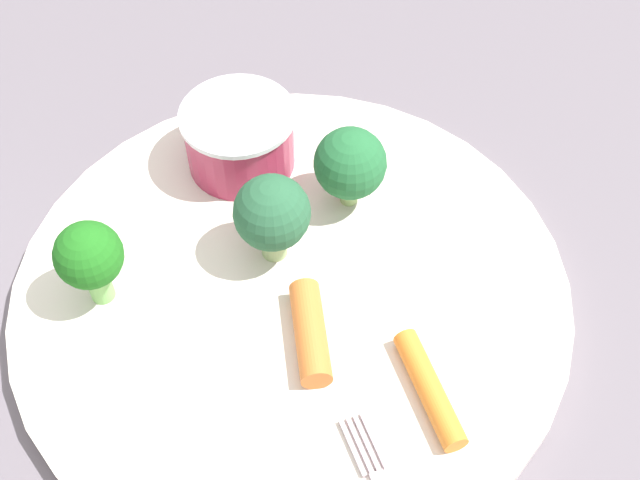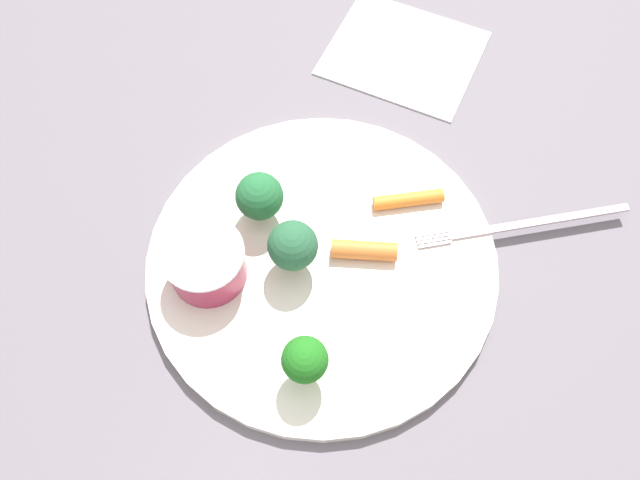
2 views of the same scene
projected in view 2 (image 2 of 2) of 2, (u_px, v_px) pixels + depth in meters
ground_plane at (322, 265)px, 0.52m from camera, size 2.40×2.40×0.00m
plate at (322, 262)px, 0.52m from camera, size 0.29×0.29×0.01m
sauce_cup at (206, 263)px, 0.49m from camera, size 0.06×0.06×0.04m
broccoli_floret_0 at (305, 360)px, 0.44m from camera, size 0.03×0.03×0.05m
broccoli_floret_1 at (293, 246)px, 0.48m from camera, size 0.04×0.04×0.05m
broccoli_floret_2 at (259, 196)px, 0.51m from camera, size 0.04×0.04×0.05m
carrot_stick_0 at (364, 250)px, 0.51m from camera, size 0.05×0.04×0.02m
carrot_stick_1 at (408, 199)px, 0.53m from camera, size 0.05×0.05×0.01m
fork at (520, 225)px, 0.53m from camera, size 0.14×0.13×0.00m
napkin at (403, 52)px, 0.63m from camera, size 0.16×0.15×0.00m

